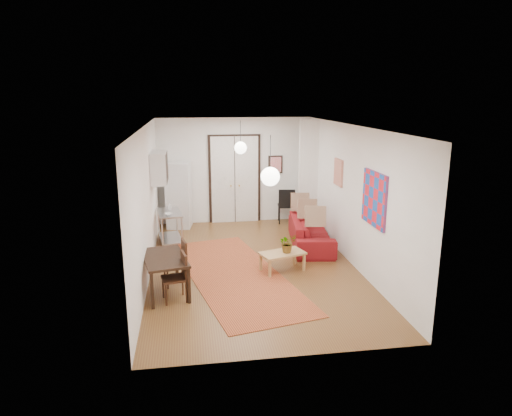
{
  "coord_description": "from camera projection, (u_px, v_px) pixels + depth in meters",
  "views": [
    {
      "loc": [
        -1.28,
        -8.95,
        3.5
      ],
      "look_at": [
        0.07,
        -0.02,
        1.25
      ],
      "focal_mm": 32.0,
      "sensor_mm": 36.0,
      "label": 1
    }
  ],
  "objects": [
    {
      "name": "pendant_front",
      "position": [
        270.0,
        177.0,
        7.16
      ],
      "size": [
        0.3,
        0.3,
        0.8
      ],
      "color": "silver",
      "rests_on": "ceiling"
    },
    {
      "name": "ceiling",
      "position": [
        252.0,
        126.0,
        8.92
      ],
      "size": [
        4.2,
        7.0,
        0.02
      ],
      "primitive_type": "cube",
      "color": "white",
      "rests_on": "wall_back"
    },
    {
      "name": "poster_back",
      "position": [
        275.0,
        165.0,
        12.73
      ],
      "size": [
        0.4,
        0.03,
        0.5
      ],
      "primitive_type": "cube",
      "color": "red",
      "rests_on": "wall_back"
    },
    {
      "name": "soap_bottle",
      "position": [
        169.0,
        206.0,
        11.0
      ],
      "size": [
        0.09,
        0.09,
        0.17
      ],
      "primitive_type": "imported",
      "rotation": [
        0.0,
        0.0,
        0.2
      ],
      "color": "teal",
      "rests_on": "kitchen_counter"
    },
    {
      "name": "pendant_back",
      "position": [
        241.0,
        148.0,
        10.99
      ],
      "size": [
        0.3,
        0.3,
        0.8
      ],
      "color": "silver",
      "rests_on": "ceiling"
    },
    {
      "name": "dining_chair_far",
      "position": [
        174.0,
        272.0,
        7.95
      ],
      "size": [
        0.48,
        0.61,
        0.85
      ],
      "rotation": [
        0.0,
        0.0,
        -1.37
      ],
      "color": "#3A1E12",
      "rests_on": "floor"
    },
    {
      "name": "wall_left",
      "position": [
        147.0,
        202.0,
        8.96
      ],
      "size": [
        0.02,
        7.0,
        2.9
      ],
      "primitive_type": "cube",
      "color": "white",
      "rests_on": "floor"
    },
    {
      "name": "kitchen_counter",
      "position": [
        170.0,
        224.0,
        10.85
      ],
      "size": [
        0.66,
        1.11,
        0.8
      ],
      "rotation": [
        0.0,
        0.0,
        0.14
      ],
      "color": "#AFB0B3",
      "rests_on": "floor"
    },
    {
      "name": "bowl",
      "position": [
        169.0,
        214.0,
        10.48
      ],
      "size": [
        0.22,
        0.22,
        0.05
      ],
      "primitive_type": "imported",
      "rotation": [
        0.0,
        0.0,
        0.2
      ],
      "color": "silver",
      "rests_on": "kitchen_counter"
    },
    {
      "name": "potted_plant",
      "position": [
        287.0,
        243.0,
        9.2
      ],
      "size": [
        0.39,
        0.42,
        0.38
      ],
      "primitive_type": "imported",
      "rotation": [
        0.0,
        0.0,
        0.31
      ],
      "color": "#406F32",
      "rests_on": "coffee_table"
    },
    {
      "name": "print_left",
      "position": [
        154.0,
        162.0,
        10.77
      ],
      "size": [
        0.03,
        0.44,
        0.54
      ],
      "primitive_type": "cube",
      "color": "#9C7241",
      "rests_on": "wall_left"
    },
    {
      "name": "double_doors",
      "position": [
        235.0,
        180.0,
        12.64
      ],
      "size": [
        1.44,
        0.06,
        2.5
      ],
      "primitive_type": "cube",
      "color": "white",
      "rests_on": "wall_back"
    },
    {
      "name": "dining_table",
      "position": [
        164.0,
        261.0,
        8.15
      ],
      "size": [
        0.94,
        1.36,
        0.69
      ],
      "rotation": [
        0.0,
        0.0,
        0.2
      ],
      "color": "black",
      "rests_on": "floor"
    },
    {
      "name": "wall_cabinet",
      "position": [
        159.0,
        167.0,
        10.32
      ],
      "size": [
        0.35,
        1.0,
        0.7
      ],
      "primitive_type": "cube",
      "color": "silver",
      "rests_on": "wall_left"
    },
    {
      "name": "painting_popart",
      "position": [
        374.0,
        199.0,
        8.32
      ],
      "size": [
        0.05,
        1.0,
        1.0
      ],
      "primitive_type": "cube",
      "color": "red",
      "rests_on": "wall_right"
    },
    {
      "name": "stub_partition",
      "position": [
        308.0,
        175.0,
        11.98
      ],
      "size": [
        0.5,
        0.1,
        2.9
      ],
      "primitive_type": "cube",
      "color": "white",
      "rests_on": "floor"
    },
    {
      "name": "wall_back",
      "position": [
        234.0,
        171.0,
        12.63
      ],
      "size": [
        4.2,
        0.02,
        2.9
      ],
      "primitive_type": "cube",
      "color": "white",
      "rests_on": "floor"
    },
    {
      "name": "floor",
      "position": [
        252.0,
        265.0,
        9.62
      ],
      "size": [
        7.0,
        7.0,
        0.0
      ],
      "primitive_type": "plane",
      "color": "brown",
      "rests_on": "ground"
    },
    {
      "name": "painting_abstract",
      "position": [
        338.0,
        172.0,
        10.25
      ],
      "size": [
        0.05,
        0.5,
        0.6
      ],
      "primitive_type": "cube",
      "color": "beige",
      "rests_on": "wall_right"
    },
    {
      "name": "black_side_chair",
      "position": [
        285.0,
        202.0,
        12.8
      ],
      "size": [
        0.51,
        0.51,
        0.98
      ],
      "rotation": [
        0.0,
        0.0,
        3.01
      ],
      "color": "black",
      "rests_on": "floor"
    },
    {
      "name": "wall_right",
      "position": [
        351.0,
        195.0,
        9.57
      ],
      "size": [
        0.02,
        7.0,
        2.9
      ],
      "primitive_type": "cube",
      "color": "white",
      "rests_on": "floor"
    },
    {
      "name": "dining_chair_near",
      "position": [
        175.0,
        258.0,
        8.62
      ],
      "size": [
        0.48,
        0.61,
        0.85
      ],
      "rotation": [
        0.0,
        0.0,
        -1.37
      ],
      "color": "#3A1E12",
      "rests_on": "floor"
    },
    {
      "name": "kilim_rug",
      "position": [
        235.0,
        274.0,
        9.13
      ],
      "size": [
        2.65,
        4.82,
        0.01
      ],
      "primitive_type": "cube",
      "rotation": [
        0.0,
        0.0,
        0.22
      ],
      "color": "#AD532B",
      "rests_on": "floor"
    },
    {
      "name": "sofa",
      "position": [
        311.0,
        232.0,
        10.81
      ],
      "size": [
        2.34,
        1.18,
        0.65
      ],
      "primitive_type": "imported",
      "rotation": [
        0.0,
        0.0,
        1.43
      ],
      "color": "maroon",
      "rests_on": "floor"
    },
    {
      "name": "fridge",
      "position": [
        179.0,
        195.0,
        12.2
      ],
      "size": [
        0.7,
        0.7,
        1.76
      ],
      "primitive_type": "cube",
      "rotation": [
        0.0,
        0.0,
        -0.14
      ],
      "color": "silver",
      "rests_on": "floor"
    },
    {
      "name": "coffee_table",
      "position": [
        282.0,
        255.0,
        9.24
      ],
      "size": [
        0.99,
        0.74,
        0.39
      ],
      "rotation": [
        0.0,
        0.0,
        0.31
      ],
      "color": "tan",
      "rests_on": "floor"
    },
    {
      "name": "wall_front",
      "position": [
        290.0,
        257.0,
        5.91
      ],
      "size": [
        4.2,
        0.02,
        2.9
      ],
      "primitive_type": "cube",
      "color": "white",
      "rests_on": "floor"
    }
  ]
}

